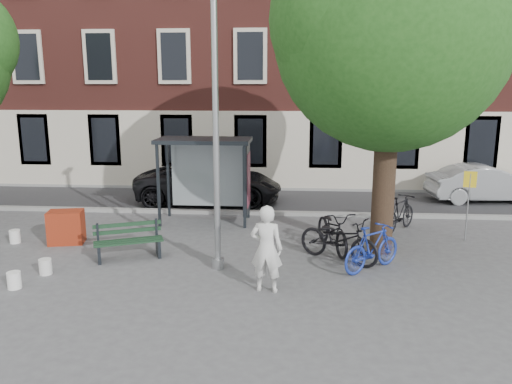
{
  "coord_description": "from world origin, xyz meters",
  "views": [
    {
      "loc": [
        1.71,
        -10.98,
        4.21
      ],
      "look_at": [
        0.74,
        2.06,
        1.4
      ],
      "focal_mm": 35.0,
      "sensor_mm": 36.0,
      "label": 1
    }
  ],
  "objects_px": {
    "lamppost": "(216,150)",
    "bike_a": "(339,239)",
    "bike_c": "(333,230)",
    "red_stand": "(66,227)",
    "bike_b": "(372,248)",
    "bus_shelter": "(217,161)",
    "bench": "(129,243)",
    "bike_d": "(400,213)",
    "painter": "(266,249)",
    "notice_sign": "(469,191)",
    "car_silver": "(486,183)",
    "car_dark": "(209,182)"
  },
  "relations": [
    {
      "from": "bike_c",
      "to": "lamppost",
      "type": "bearing_deg",
      "value": -166.9
    },
    {
      "from": "bike_c",
      "to": "bike_a",
      "type": "bearing_deg",
      "value": -100.32
    },
    {
      "from": "notice_sign",
      "to": "car_silver",
      "type": "bearing_deg",
      "value": 76.83
    },
    {
      "from": "car_silver",
      "to": "painter",
      "type": "bearing_deg",
      "value": 133.74
    },
    {
      "from": "bus_shelter",
      "to": "notice_sign",
      "type": "relative_size",
      "value": 1.47
    },
    {
      "from": "bike_d",
      "to": "red_stand",
      "type": "height_order",
      "value": "bike_d"
    },
    {
      "from": "bike_c",
      "to": "notice_sign",
      "type": "height_order",
      "value": "notice_sign"
    },
    {
      "from": "lamppost",
      "to": "car_dark",
      "type": "height_order",
      "value": "lamppost"
    },
    {
      "from": "bike_c",
      "to": "red_stand",
      "type": "height_order",
      "value": "bike_c"
    },
    {
      "from": "notice_sign",
      "to": "lamppost",
      "type": "bearing_deg",
      "value": -146.38
    },
    {
      "from": "car_dark",
      "to": "notice_sign",
      "type": "distance_m",
      "value": 8.84
    },
    {
      "from": "car_silver",
      "to": "bike_a",
      "type": "bearing_deg",
      "value": 133.68
    },
    {
      "from": "bike_c",
      "to": "car_silver",
      "type": "bearing_deg",
      "value": 29.24
    },
    {
      "from": "bus_shelter",
      "to": "bike_c",
      "type": "relative_size",
      "value": 1.35
    },
    {
      "from": "red_stand",
      "to": "car_silver",
      "type": "bearing_deg",
      "value": 24.43
    },
    {
      "from": "bus_shelter",
      "to": "car_silver",
      "type": "distance_m",
      "value": 10.08
    },
    {
      "from": "red_stand",
      "to": "car_dark",
      "type": "bearing_deg",
      "value": 59.1
    },
    {
      "from": "red_stand",
      "to": "notice_sign",
      "type": "height_order",
      "value": "notice_sign"
    },
    {
      "from": "bench",
      "to": "bike_b",
      "type": "relative_size",
      "value": 0.96
    },
    {
      "from": "car_silver",
      "to": "bike_c",
      "type": "bearing_deg",
      "value": 129.6
    },
    {
      "from": "bike_c",
      "to": "bike_d",
      "type": "height_order",
      "value": "bike_c"
    },
    {
      "from": "bike_c",
      "to": "car_silver",
      "type": "relative_size",
      "value": 0.51
    },
    {
      "from": "bike_c",
      "to": "bus_shelter",
      "type": "bearing_deg",
      "value": 126.84
    },
    {
      "from": "painter",
      "to": "car_dark",
      "type": "distance_m",
      "value": 8.3
    },
    {
      "from": "lamppost",
      "to": "bike_a",
      "type": "xyz_separation_m",
      "value": [
        2.85,
        0.69,
        -2.22
      ]
    },
    {
      "from": "bike_b",
      "to": "bike_d",
      "type": "bearing_deg",
      "value": -62.45
    },
    {
      "from": "bike_b",
      "to": "painter",
      "type": "bearing_deg",
      "value": 79.26
    },
    {
      "from": "bike_a",
      "to": "bike_c",
      "type": "xyz_separation_m",
      "value": [
        -0.08,
        0.83,
        -0.01
      ]
    },
    {
      "from": "bench",
      "to": "bike_c",
      "type": "distance_m",
      "value": 5.18
    },
    {
      "from": "painter",
      "to": "car_silver",
      "type": "bearing_deg",
      "value": -124.31
    },
    {
      "from": "lamppost",
      "to": "red_stand",
      "type": "distance_m",
      "value": 5.21
    },
    {
      "from": "bus_shelter",
      "to": "bike_b",
      "type": "xyz_separation_m",
      "value": [
        4.18,
        -3.96,
        -1.37
      ]
    },
    {
      "from": "bus_shelter",
      "to": "car_dark",
      "type": "xyz_separation_m",
      "value": [
        -0.72,
        2.57,
        -1.19
      ]
    },
    {
      "from": "car_dark",
      "to": "car_silver",
      "type": "height_order",
      "value": "car_dark"
    },
    {
      "from": "red_stand",
      "to": "bench",
      "type": "bearing_deg",
      "value": -26.56
    },
    {
      "from": "bike_b",
      "to": "red_stand",
      "type": "height_order",
      "value": "bike_b"
    },
    {
      "from": "red_stand",
      "to": "bike_c",
      "type": "bearing_deg",
      "value": -0.39
    },
    {
      "from": "car_silver",
      "to": "notice_sign",
      "type": "height_order",
      "value": "notice_sign"
    },
    {
      "from": "bike_d",
      "to": "car_dark",
      "type": "relative_size",
      "value": 0.34
    },
    {
      "from": "car_dark",
      "to": "notice_sign",
      "type": "height_order",
      "value": "notice_sign"
    },
    {
      "from": "bus_shelter",
      "to": "bike_c",
      "type": "bearing_deg",
      "value": -37.36
    },
    {
      "from": "bike_b",
      "to": "bike_c",
      "type": "distance_m",
      "value": 1.6
    },
    {
      "from": "bike_b",
      "to": "car_silver",
      "type": "distance_m",
      "value": 9.07
    },
    {
      "from": "painter",
      "to": "notice_sign",
      "type": "relative_size",
      "value": 0.95
    },
    {
      "from": "painter",
      "to": "red_stand",
      "type": "distance_m",
      "value": 6.26
    },
    {
      "from": "lamppost",
      "to": "bench",
      "type": "height_order",
      "value": "lamppost"
    },
    {
      "from": "lamppost",
      "to": "bike_b",
      "type": "xyz_separation_m",
      "value": [
        3.57,
        0.14,
        -2.24
      ]
    },
    {
      "from": "bike_a",
      "to": "notice_sign",
      "type": "relative_size",
      "value": 1.1
    },
    {
      "from": "bike_d",
      "to": "painter",
      "type": "bearing_deg",
      "value": 88.15
    },
    {
      "from": "bike_a",
      "to": "bike_b",
      "type": "distance_m",
      "value": 0.91
    }
  ]
}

